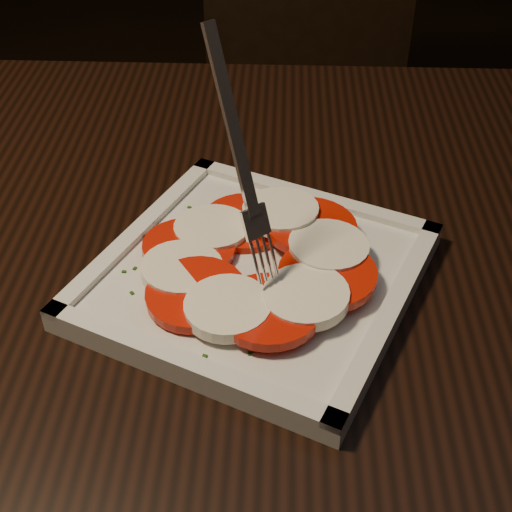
{
  "coord_description": "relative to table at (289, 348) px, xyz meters",
  "views": [
    {
      "loc": [
        -0.1,
        -0.3,
        1.14
      ],
      "look_at": [
        -0.12,
        0.14,
        0.78
      ],
      "focal_mm": 50.0,
      "sensor_mm": 36.0,
      "label": 1
    }
  ],
  "objects": [
    {
      "name": "plate",
      "position": [
        -0.03,
        -0.02,
        0.11
      ],
      "size": [
        0.32,
        0.32,
        0.01
      ],
      "primitive_type": "cube",
      "rotation": [
        0.0,
        0.0,
        -0.41
      ],
      "color": "silver",
      "rests_on": "table"
    },
    {
      "name": "caprese_salad",
      "position": [
        -0.03,
        -0.02,
        0.12
      ],
      "size": [
        0.2,
        0.2,
        0.03
      ],
      "color": "red",
      "rests_on": "plate"
    },
    {
      "name": "chair",
      "position": [
        0.03,
        0.86,
        -0.12
      ],
      "size": [
        0.46,
        0.46,
        0.93
      ],
      "rotation": [
        0.0,
        0.0,
        0.1
      ],
      "color": "black",
      "rests_on": "ground"
    },
    {
      "name": "fork",
      "position": [
        -0.05,
        -0.03,
        0.23
      ],
      "size": [
        0.07,
        0.07,
        0.18
      ],
      "primitive_type": null,
      "rotation": [
        0.0,
        0.0,
        0.72
      ],
      "color": "white",
      "rests_on": "caprese_salad"
    },
    {
      "name": "table",
      "position": [
        0.0,
        0.0,
        0.0
      ],
      "size": [
        1.21,
        0.82,
        0.75
      ],
      "rotation": [
        0.0,
        0.0,
        0.02
      ],
      "color": "black",
      "rests_on": "ground"
    }
  ]
}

